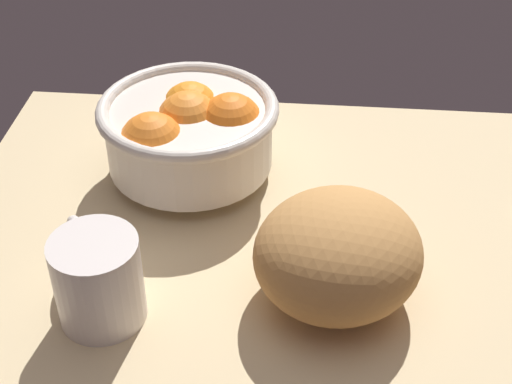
{
  "coord_description": "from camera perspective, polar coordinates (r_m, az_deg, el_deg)",
  "views": [
    {
      "loc": [
        -1.47,
        -62.26,
        53.93
      ],
      "look_at": [
        -7.11,
        0.6,
        5.0
      ],
      "focal_mm": 52.59,
      "sensor_mm": 36.0,
      "label": 1
    }
  ],
  "objects": [
    {
      "name": "mug",
      "position": [
        0.72,
        -11.99,
        -6.4
      ],
      "size": [
        9.33,
        11.7,
        9.15
      ],
      "color": "silver",
      "rests_on": "ground"
    },
    {
      "name": "ground_plane",
      "position": [
        0.83,
        4.85,
        -4.05
      ],
      "size": [
        82.72,
        54.95,
        3.0
      ],
      "primitive_type": "cube",
      "color": "#D5BC8B"
    },
    {
      "name": "bread_loaf",
      "position": [
        0.72,
        6.24,
        -4.69
      ],
      "size": [
        22.95,
        22.94,
        11.05
      ],
      "primitive_type": "ellipsoid",
      "rotation": [
        0.0,
        0.0,
        3.91
      ],
      "color": "#C08648",
      "rests_on": "ground"
    },
    {
      "name": "fruit_bowl",
      "position": [
        0.88,
        -5.06,
        4.74
      ],
      "size": [
        21.02,
        21.02,
        10.92
      ],
      "color": "silver",
      "rests_on": "ground"
    }
  ]
}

